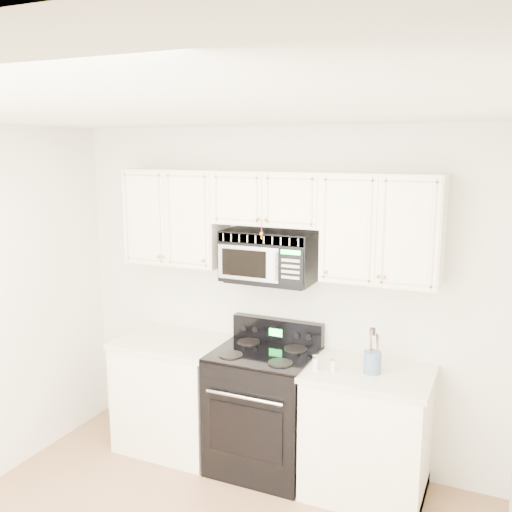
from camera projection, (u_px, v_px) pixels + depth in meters
The scene contains 9 objects.
room at pixel (151, 375), 2.90m from camera, with size 3.51×3.51×2.61m.
base_cabinet_left at pixel (174, 397), 4.67m from camera, with size 0.86×0.65×0.92m.
base_cabinet_right at pixel (367, 437), 4.03m from camera, with size 0.86×0.65×0.92m.
range at pixel (264, 408), 4.34m from camera, with size 0.74×0.68×1.12m.
upper_cabinets at pixel (272, 217), 4.20m from camera, with size 2.44×0.37×0.75m.
microwave at pixel (269, 256), 4.25m from camera, with size 0.69×0.39×0.38m.
utensil_crock at pixel (372, 361), 3.89m from camera, with size 0.12×0.12×0.32m.
shaker_salt at pixel (315, 363), 3.95m from camera, with size 0.04×0.04×0.10m.
shaker_pepper at pixel (333, 365), 3.91m from camera, with size 0.04×0.04×0.10m.
Camera 1 is at (1.61, -2.28, 2.44)m, focal length 40.00 mm.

